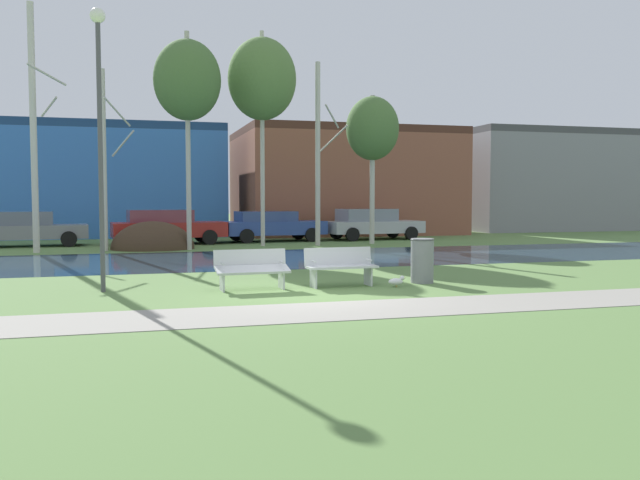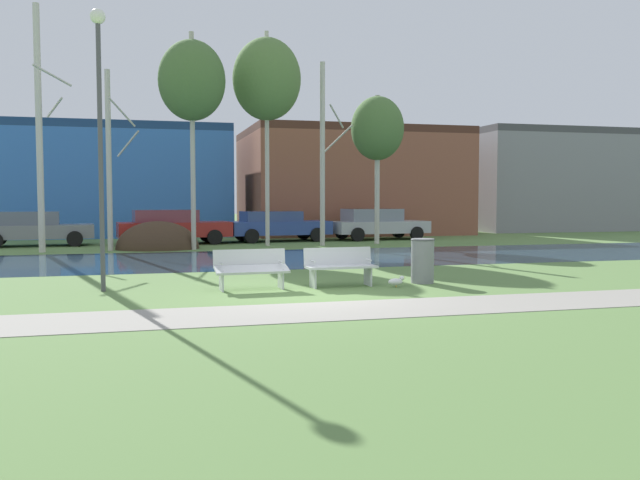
% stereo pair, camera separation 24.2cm
% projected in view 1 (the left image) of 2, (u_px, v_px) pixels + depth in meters
% --- Properties ---
extents(ground_plane, '(120.00, 120.00, 0.00)m').
position_uv_depth(ground_plane, '(238.00, 255.00, 23.16)').
color(ground_plane, '#5B7F42').
extents(paved_path_strip, '(60.00, 1.93, 0.01)m').
position_uv_depth(paved_path_strip, '(339.00, 311.00, 11.76)').
color(paved_path_strip, gray).
rests_on(paved_path_strip, ground).
extents(river_band, '(80.00, 6.96, 0.01)m').
position_uv_depth(river_band, '(245.00, 259.00, 21.66)').
color(river_band, '#284256').
rests_on(river_band, ground).
extents(soil_mound, '(3.21, 2.69, 2.18)m').
position_uv_depth(soil_mound, '(153.00, 249.00, 25.99)').
color(soil_mound, '#423021').
rests_on(soil_mound, ground).
extents(bench_left, '(1.62, 0.63, 0.87)m').
position_uv_depth(bench_left, '(252.00, 268.00, 14.45)').
color(bench_left, silver).
rests_on(bench_left, ground).
extents(bench_right, '(1.62, 0.63, 0.87)m').
position_uv_depth(bench_right, '(341.00, 266.00, 14.99)').
color(bench_right, silver).
rests_on(bench_right, ground).
extents(trash_bin, '(0.56, 0.56, 1.04)m').
position_uv_depth(trash_bin, '(422.00, 260.00, 15.63)').
color(trash_bin, gray).
rests_on(trash_bin, ground).
extents(seagull, '(0.42, 0.15, 0.25)m').
position_uv_depth(seagull, '(397.00, 281.00, 14.91)').
color(seagull, white).
rests_on(seagull, ground).
extents(streetlamp, '(0.32, 0.32, 5.93)m').
position_uv_depth(streetlamp, '(99.00, 107.00, 13.91)').
color(streetlamp, '#4C4C51').
rests_on(streetlamp, ground).
extents(birch_far_left, '(1.29, 2.01, 8.97)m').
position_uv_depth(birch_far_left, '(34.00, 127.00, 23.95)').
color(birch_far_left, beige).
rests_on(birch_far_left, ground).
extents(birch_left, '(1.23, 2.10, 6.77)m').
position_uv_depth(birch_left, '(105.00, 159.00, 24.81)').
color(birch_left, beige).
rests_on(birch_left, ground).
extents(birch_center_left, '(2.54, 2.54, 8.27)m').
position_uv_depth(birch_center_left, '(187.00, 81.00, 25.16)').
color(birch_center_left, '#BCB7A8').
rests_on(birch_center_left, ground).
extents(birch_center, '(2.80, 2.80, 8.80)m').
position_uv_depth(birch_center, '(262.00, 80.00, 27.24)').
color(birch_center, beige).
rests_on(birch_center, ground).
extents(birch_center_right, '(1.41, 2.16, 7.61)m').
position_uv_depth(birch_center_right, '(319.00, 153.00, 27.72)').
color(birch_center_right, beige).
rests_on(birch_center_right, ground).
extents(birch_right, '(2.28, 2.28, 6.40)m').
position_uv_depth(birch_right, '(372.00, 129.00, 28.69)').
color(birch_right, beige).
rests_on(birch_right, ground).
extents(parked_van_nearest_grey, '(4.66, 2.29, 1.43)m').
position_uv_depth(parked_van_nearest_grey, '(27.00, 228.00, 27.30)').
color(parked_van_nearest_grey, slate).
rests_on(parked_van_nearest_grey, ground).
extents(parked_sedan_second_red, '(4.89, 2.39, 1.48)m').
position_uv_depth(parked_sedan_second_red, '(167.00, 226.00, 28.55)').
color(parked_sedan_second_red, maroon).
rests_on(parked_sedan_second_red, ground).
extents(parked_hatch_third_blue, '(4.78, 2.45, 1.39)m').
position_uv_depth(parked_hatch_third_blue, '(272.00, 225.00, 30.49)').
color(parked_hatch_third_blue, '#2D4793').
rests_on(parked_hatch_third_blue, ground).
extents(parked_wagon_fourth_silver, '(4.79, 2.45, 1.47)m').
position_uv_depth(parked_wagon_fourth_silver, '(371.00, 223.00, 31.84)').
color(parked_wagon_fourth_silver, '#B2B5BC').
rests_on(parked_wagon_fourth_silver, ground).
extents(building_blue_store, '(17.55, 7.46, 5.78)m').
position_uv_depth(building_blue_store, '(52.00, 181.00, 34.92)').
color(building_blue_store, '#3870C6').
rests_on(building_blue_store, ground).
extents(building_brick_low, '(11.68, 8.80, 5.79)m').
position_uv_depth(building_brick_low, '(343.00, 182.00, 38.04)').
color(building_brick_low, brown).
rests_on(building_brick_low, ground).
extents(building_grey_warehouse, '(15.72, 8.32, 6.15)m').
position_uv_depth(building_grey_warehouse, '(565.00, 181.00, 43.41)').
color(building_grey_warehouse, gray).
rests_on(building_grey_warehouse, ground).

